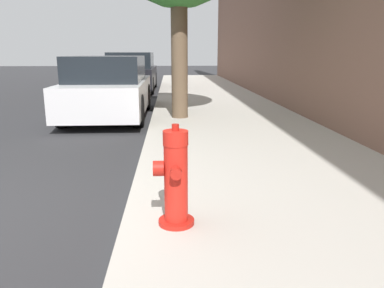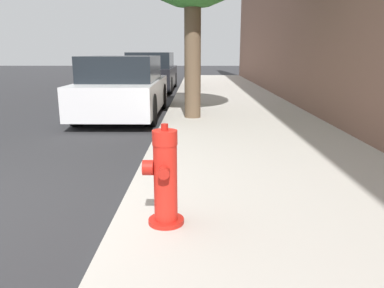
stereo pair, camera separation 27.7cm
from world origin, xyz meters
name	(u,v)px [view 1 (the left image)]	position (x,y,z in m)	size (l,w,h in m)	color
sidewalk_slab	(305,210)	(3.26, 0.00, 0.06)	(3.28, 40.00, 0.12)	#B7B2A8
fire_hydrant	(175,179)	(2.06, -0.34, 0.50)	(0.32, 0.33, 0.82)	red
parked_car_near	(109,88)	(0.62, 5.55, 0.67)	(1.71, 3.92, 1.39)	silver
parked_car_mid	(132,73)	(0.55, 11.80, 0.70)	(1.77, 4.54, 1.47)	black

